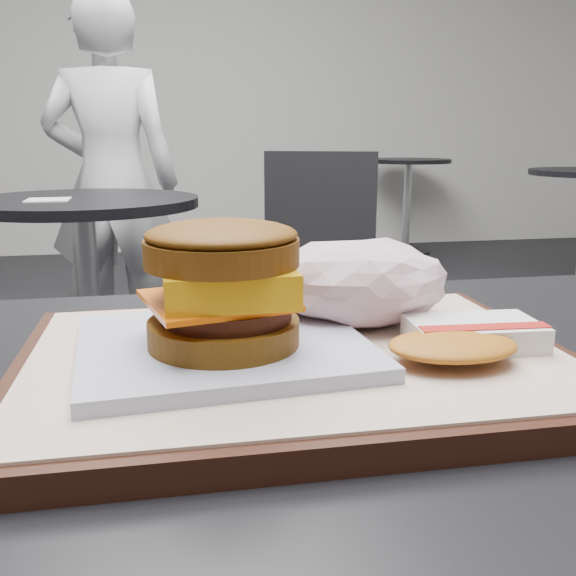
# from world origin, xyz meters

# --- Properties ---
(serving_tray) EXTENTS (0.38, 0.28, 0.02)m
(serving_tray) POSITION_xyz_m (-0.02, 0.03, 0.78)
(serving_tray) COLOR black
(serving_tray) RESTS_ON customer_table
(breakfast_sandwich) EXTENTS (0.20, 0.19, 0.09)m
(breakfast_sandwich) POSITION_xyz_m (-0.07, 0.03, 0.83)
(breakfast_sandwich) COLOR silver
(breakfast_sandwich) RESTS_ON serving_tray
(hash_brown) EXTENTS (0.12, 0.09, 0.02)m
(hash_brown) POSITION_xyz_m (0.10, 0.00, 0.80)
(hash_brown) COLOR silver
(hash_brown) RESTS_ON serving_tray
(crumpled_wrapper) EXTENTS (0.15, 0.12, 0.07)m
(crumpled_wrapper) POSITION_xyz_m (0.05, 0.09, 0.82)
(crumpled_wrapper) COLOR white
(crumpled_wrapper) RESTS_ON serving_tray
(neighbor_table) EXTENTS (0.70, 0.70, 0.75)m
(neighbor_table) POSITION_xyz_m (-0.35, 1.65, 0.55)
(neighbor_table) COLOR black
(neighbor_table) RESTS_ON ground
(napkin) EXTENTS (0.12, 0.12, 0.00)m
(napkin) POSITION_xyz_m (-0.44, 1.58, 0.75)
(napkin) COLOR silver
(napkin) RESTS_ON neighbor_table
(neighbor_chair) EXTENTS (0.65, 0.55, 0.88)m
(neighbor_chair) POSITION_xyz_m (0.32, 1.84, 0.51)
(neighbor_chair) COLOR #959599
(neighbor_chair) RESTS_ON ground
(patron) EXTENTS (0.59, 0.43, 1.49)m
(patron) POSITION_xyz_m (-0.31, 2.33, 0.74)
(patron) COLOR silver
(patron) RESTS_ON ground
(bg_table_far) EXTENTS (0.66, 0.66, 0.75)m
(bg_table_far) POSITION_xyz_m (1.80, 4.50, 0.56)
(bg_table_far) COLOR black
(bg_table_far) RESTS_ON ground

